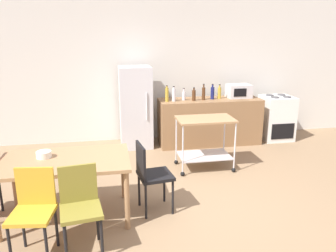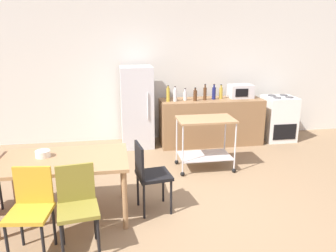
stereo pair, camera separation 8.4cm
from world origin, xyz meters
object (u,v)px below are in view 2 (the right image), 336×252
Objects in this scene: stove_oven at (278,118)px; refrigerator at (137,107)px; dining_table at (64,165)px; bottle_soda at (175,95)px; bottle_hot_sauce at (221,93)px; bottle_soy_sauce at (185,96)px; chair_olive at (77,203)px; chair_mustard at (31,206)px; bottle_wine at (195,95)px; chair_black at (149,172)px; kitchen_cart at (205,135)px; bottle_vinegar at (214,93)px; microwave at (241,91)px; fruit_bowl at (43,154)px; bottle_sesame_oil at (205,93)px; bottle_sparkling_water at (168,94)px.

refrigerator reaches higher than stove_oven.
bottle_soda reaches higher than dining_table.
bottle_hot_sauce is (0.93, 0.10, -0.01)m from bottle_soda.
chair_olive is at bearing -119.84° from bottle_soy_sauce.
chair_mustard is 3.86m from bottle_wine.
bottle_soy_sauce reaches higher than chair_black.
stove_oven is 3.97× the size of bottle_soy_sauce.
kitchen_cart is 3.06× the size of bottle_vinegar.
kitchen_cart is at bearing -49.22° from chair_black.
microwave reaches higher than chair_black.
dining_table is 6.48× the size of bottle_soy_sauce.
kitchen_cart reaches higher than fruit_bowl.
microwave is at bearing 50.70° from kitchen_cart.
bottle_sesame_oil is at bearing -6.18° from refrigerator.
bottle_wine is (-1.80, -0.09, 0.55)m from stove_oven.
microwave reaches higher than dining_table.
bottle_soda is at bearing -26.05° from chair_black.
bottle_soy_sauce is 3.20m from fruit_bowl.
bottle_soda is 1.13× the size of bottle_wine.
bottle_wine is (0.11, 1.16, 0.43)m from kitchen_cart.
chair_mustard is 3.19× the size of bottle_hot_sauce.
chair_mustard is at bearing -109.95° from dining_table.
stove_oven reaches higher than chair_mustard.
bottle_soy_sauce is (-1.98, -0.02, 0.54)m from stove_oven.
kitchen_cart is at bearing -86.60° from bottle_soy_sauce.
dining_table is 0.72m from chair_mustard.
dining_table is 2.72m from refrigerator.
refrigerator is 5.56× the size of bottle_hot_sauce.
chair_olive is 3.12× the size of bottle_soda.
fruit_bowl is at bearing 97.82° from chair_mustard.
bottle_soy_sauce reaches higher than chair_olive.
stove_oven is at bearing 0.93° from bottle_vinegar.
chair_mustard is 1.00× the size of chair_black.
bottle_hot_sauce is (-1.25, 0.02, 0.56)m from stove_oven.
kitchen_cart is (0.99, -1.34, -0.20)m from refrigerator.
chair_mustard is at bearing -133.45° from bottle_hot_sauce.
chair_black is at bearing -116.03° from bottle_wine.
stove_oven is at bearing 2.14° from bottle_sesame_oil.
bottle_soy_sauce is 1.14m from microwave.
kitchen_cart is (2.05, 1.17, -0.10)m from dining_table.
bottle_sesame_oil is at bearing 46.62° from chair_olive.
bottle_vinegar is at bearing 10.40° from bottle_wine.
bottle_sesame_oil is at bearing -168.99° from bottle_vinegar.
chair_black is 3.84m from stove_oven.
chair_black and chair_olive have the same top height.
bottle_sparkling_water is 0.52m from bottle_wine.
stove_oven is at bearing 33.36° from kitchen_cart.
stove_oven is 3.66× the size of bottle_wine.
bottle_soda is at bearing 48.20° from fruit_bowl.
chair_mustard is 2.91× the size of bottle_sparkling_water.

